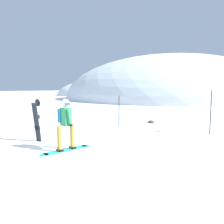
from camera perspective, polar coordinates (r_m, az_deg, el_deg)
name	(u,v)px	position (r m, az deg, el deg)	size (l,w,h in m)	color
ground_plane	(48,152)	(7.40, -16.69, -10.09)	(300.00, 300.00, 0.00)	white
ridge_peak_main	(165,99)	(43.21, 13.97, 3.42)	(40.08, 36.07, 16.56)	white
ridge_peak_far	(96,95)	(65.07, -4.27, 4.51)	(24.18, 21.76, 8.77)	white
snowboarder_main	(65,123)	(7.23, -12.31, -2.89)	(0.67, 1.80, 1.71)	#23B7A3
spare_snowboard	(37,120)	(8.74, -19.39, -2.07)	(0.28, 0.21, 1.65)	black
piste_marker_near	(211,109)	(10.47, 24.84, 0.81)	(0.20, 0.20, 2.04)	black
piste_marker_far	(119,109)	(11.13, 1.88, 0.80)	(0.20, 0.20, 1.72)	black
rock_dark	(151,123)	(13.02, 10.39, -2.87)	(0.44, 0.37, 0.31)	#4C4742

